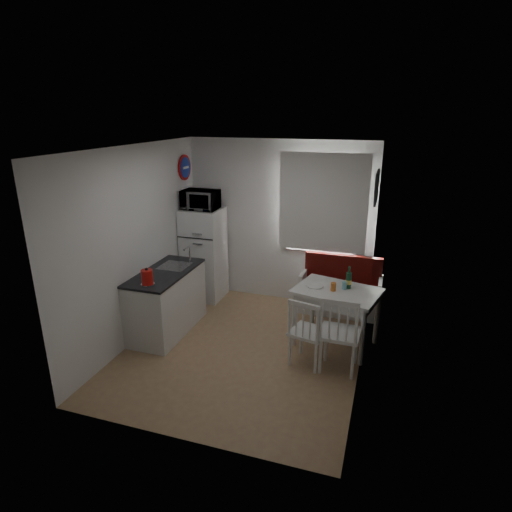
{
  "coord_description": "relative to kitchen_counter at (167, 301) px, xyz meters",
  "views": [
    {
      "loc": [
        1.68,
        -4.69,
        3.0
      ],
      "look_at": [
        0.01,
        0.5,
        1.14
      ],
      "focal_mm": 30.0,
      "sensor_mm": 36.0,
      "label": 1
    }
  ],
  "objects": [
    {
      "name": "microwave",
      "position": [
        0.02,
        1.19,
        1.22
      ],
      "size": [
        0.55,
        0.37,
        0.31
      ],
      "primitive_type": "imported",
      "color": "white",
      "rests_on": "fridge"
    },
    {
      "name": "wine_bottle",
      "position": [
        2.45,
        0.44,
        0.49
      ],
      "size": [
        0.08,
        0.08,
        0.3
      ],
      "primitive_type": null,
      "color": "#154126",
      "rests_on": "dining_table"
    },
    {
      "name": "wall_right",
      "position": [
        2.7,
        -0.16,
        0.84
      ],
      "size": [
        0.02,
        3.5,
        2.6
      ],
      "primitive_type": "cube",
      "color": "white",
      "rests_on": "floor"
    },
    {
      "name": "drinking_glass_orange",
      "position": [
        2.28,
        0.29,
        0.39
      ],
      "size": [
        0.07,
        0.07,
        0.11
      ],
      "primitive_type": "cylinder",
      "color": "#CD6A22",
      "rests_on": "dining_table"
    },
    {
      "name": "bench",
      "position": [
        2.26,
        1.35,
        -0.16
      ],
      "size": [
        1.24,
        0.48,
        0.89
      ],
      "color": "silver",
      "rests_on": "floor"
    },
    {
      "name": "window",
      "position": [
        1.9,
        1.56,
        1.17
      ],
      "size": [
        1.22,
        0.06,
        1.47
      ],
      "primitive_type": "cube",
      "color": "silver",
      "rests_on": "wall_back"
    },
    {
      "name": "wall_front",
      "position": [
        1.2,
        -1.91,
        0.84
      ],
      "size": [
        3.0,
        0.02,
        2.6
      ],
      "primitive_type": "cube",
      "color": "white",
      "rests_on": "floor"
    },
    {
      "name": "ceiling",
      "position": [
        1.2,
        -0.16,
        2.14
      ],
      "size": [
        3.0,
        3.5,
        0.02
      ],
      "primitive_type": "cube",
      "color": "white",
      "rests_on": "wall_back"
    },
    {
      "name": "plate",
      "position": [
        2.03,
        0.36,
        0.35
      ],
      "size": [
        0.23,
        0.23,
        0.02
      ],
      "primitive_type": "cylinder",
      "color": "white",
      "rests_on": "dining_table"
    },
    {
      "name": "drinking_glass_blue",
      "position": [
        2.41,
        0.39,
        0.39
      ],
      "size": [
        0.06,
        0.06,
        0.1
      ],
      "primitive_type": "cylinder",
      "color": "#7DC4D5",
      "rests_on": "dining_table"
    },
    {
      "name": "dining_table",
      "position": [
        2.33,
        0.34,
        0.25
      ],
      "size": [
        1.2,
        0.96,
        0.79
      ],
      "rotation": [
        0.0,
        0.0,
        -0.23
      ],
      "color": "silver",
      "rests_on": "floor"
    },
    {
      "name": "curtain",
      "position": [
        1.9,
        1.49,
        1.22
      ],
      "size": [
        1.35,
        0.02,
        1.5
      ],
      "primitive_type": "cube",
      "color": "white",
      "rests_on": "wall_back"
    },
    {
      "name": "fridge",
      "position": [
        0.02,
        1.24,
        0.3
      ],
      "size": [
        0.61,
        0.61,
        1.52
      ],
      "primitive_type": "cube",
      "color": "white",
      "rests_on": "floor"
    },
    {
      "name": "wall_left",
      "position": [
        -0.3,
        -0.16,
        0.84
      ],
      "size": [
        0.02,
        3.5,
        2.6
      ],
      "primitive_type": "cube",
      "color": "white",
      "rests_on": "floor"
    },
    {
      "name": "kettle",
      "position": [
        0.05,
        -0.52,
        0.56
      ],
      "size": [
        0.17,
        0.17,
        0.23
      ],
      "primitive_type": "cylinder",
      "color": "red",
      "rests_on": "kitchen_counter"
    },
    {
      "name": "kitchen_counter",
      "position": [
        0.0,
        0.0,
        0.0
      ],
      "size": [
        0.62,
        1.32,
        1.16
      ],
      "color": "silver",
      "rests_on": "floor"
    },
    {
      "name": "wall_back",
      "position": [
        1.2,
        1.59,
        0.84
      ],
      "size": [
        3.0,
        0.02,
        2.6
      ],
      "primitive_type": "cube",
      "color": "white",
      "rests_on": "floor"
    },
    {
      "name": "wall_sign",
      "position": [
        -0.27,
        1.29,
        1.69
      ],
      "size": [
        0.03,
        0.4,
        0.4
      ],
      "primitive_type": "cylinder",
      "rotation": [
        0.0,
        1.57,
        0.0
      ],
      "color": "#193096",
      "rests_on": "wall_left"
    },
    {
      "name": "floor",
      "position": [
        1.2,
        -0.16,
        -0.46
      ],
      "size": [
        3.0,
        3.5,
        0.02
      ],
      "primitive_type": "cube",
      "color": "#977050",
      "rests_on": "ground"
    },
    {
      "name": "picture_frame",
      "position": [
        2.67,
        0.94,
        1.59
      ],
      "size": [
        0.04,
        0.52,
        0.42
      ],
      "primitive_type": "cube",
      "color": "black",
      "rests_on": "wall_right"
    },
    {
      "name": "chair_left",
      "position": [
        2.08,
        -0.32,
        0.1
      ],
      "size": [
        0.5,
        0.49,
        0.48
      ],
      "rotation": [
        0.0,
        0.0,
        -0.23
      ],
      "color": "silver",
      "rests_on": "floor"
    },
    {
      "name": "chair_right",
      "position": [
        2.45,
        -0.33,
        0.16
      ],
      "size": [
        0.48,
        0.46,
        0.54
      ],
      "rotation": [
        0.0,
        0.0,
        -0.02
      ],
      "color": "silver",
      "rests_on": "floor"
    }
  ]
}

